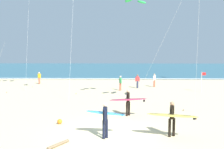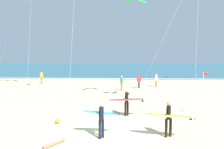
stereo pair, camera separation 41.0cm
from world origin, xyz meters
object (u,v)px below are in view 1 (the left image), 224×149
object	(u,v)px
bystander_green_top	(120,83)
surfer_lead	(172,116)
lifeguard_flag	(202,80)
bystander_yellow_top	(39,78)
kite_arc_rose_far	(136,0)
surfer_third	(128,100)
bystander_red_top	(137,81)
beach_ball	(60,122)
surfer_trailing	(105,116)
driftwood_log	(58,144)
bystander_white_top	(154,80)

from	to	relation	value
bystander_green_top	surfer_lead	bearing A→B (deg)	-80.98
lifeguard_flag	bystander_yellow_top	bearing A→B (deg)	162.30
kite_arc_rose_far	bystander_yellow_top	world-z (taller)	kite_arc_rose_far
surfer_lead	lifeguard_flag	bearing A→B (deg)	66.33
surfer_third	bystander_red_top	world-z (taller)	surfer_third
bystander_red_top	bystander_green_top	distance (m)	2.69
bystander_red_top	beach_ball	distance (m)	15.53
surfer_trailing	driftwood_log	xyz separation A→B (m)	(-1.97, -1.17, -0.97)
bystander_green_top	beach_ball	distance (m)	13.19
bystander_green_top	lifeguard_flag	world-z (taller)	lifeguard_flag
bystander_yellow_top	lifeguard_flag	bearing A→B (deg)	-17.70
driftwood_log	lifeguard_flag	bearing A→B (deg)	53.43
surfer_third	kite_arc_rose_far	bearing A→B (deg)	81.13
surfer_lead	kite_arc_rose_far	bearing A→B (deg)	97.44
surfer_trailing	beach_ball	world-z (taller)	surfer_trailing
beach_ball	kite_arc_rose_far	bearing A→B (deg)	55.08
bystander_white_top	bystander_red_top	xyz separation A→B (m)	(-2.10, -1.10, 0.00)
surfer_lead	bystander_red_top	size ratio (longest dim) A/B	1.50
lifeguard_flag	driftwood_log	size ratio (longest dim) A/B	1.77
bystander_yellow_top	beach_ball	size ratio (longest dim) A/B	5.68
surfer_lead	bystander_yellow_top	distance (m)	23.81
bystander_white_top	bystander_yellow_top	xyz separation A→B (m)	(-14.67, 2.31, 0.00)
bystander_yellow_top	lifeguard_flag	xyz separation A→B (m)	(19.04, -6.08, 0.45)
surfer_lead	bystander_green_top	xyz separation A→B (m)	(-2.34, 14.77, -0.23)
bystander_yellow_top	driftwood_log	size ratio (longest dim) A/B	1.34
beach_ball	driftwood_log	distance (m)	3.36
surfer_lead	bystander_red_top	xyz separation A→B (m)	(-0.37, 16.59, -0.23)
bystander_yellow_top	lifeguard_flag	distance (m)	19.99
kite_arc_rose_far	surfer_lead	bearing A→B (deg)	-82.56
surfer_trailing	bystander_yellow_top	world-z (taller)	surfer_trailing
kite_arc_rose_far	bystander_green_top	distance (m)	9.65
bystander_red_top	driftwood_log	xyz separation A→B (m)	(-4.75, -17.79, -0.75)
surfer_lead	surfer_trailing	size ratio (longest dim) A/B	1.24
bystander_green_top	bystander_white_top	bearing A→B (deg)	35.55
bystander_red_top	bystander_green_top	xyz separation A→B (m)	(-1.98, -1.82, 0.00)
surfer_trailing	kite_arc_rose_far	bearing A→B (deg)	77.31
surfer_trailing	bystander_green_top	bearing A→B (deg)	86.90
surfer_lead	kite_arc_rose_far	distance (m)	11.49
driftwood_log	beach_ball	bearing A→B (deg)	102.77
kite_arc_rose_far	lifeguard_flag	bearing A→B (deg)	35.08
lifeguard_flag	surfer_third	bearing A→B (deg)	-128.59
bystander_red_top	lifeguard_flag	bearing A→B (deg)	-22.43
bystander_green_top	beach_ball	bearing A→B (deg)	-105.49
lifeguard_flag	surfer_trailing	bearing A→B (deg)	-123.54
driftwood_log	bystander_white_top	bearing A→B (deg)	70.06
surfer_lead	bystander_yellow_top	bearing A→B (deg)	122.91
bystander_white_top	bystander_yellow_top	bearing A→B (deg)	171.06
surfer_trailing	bystander_white_top	world-z (taller)	surfer_trailing
beach_ball	bystander_red_top	bearing A→B (deg)	69.27
surfer_trailing	surfer_third	size ratio (longest dim) A/B	0.81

